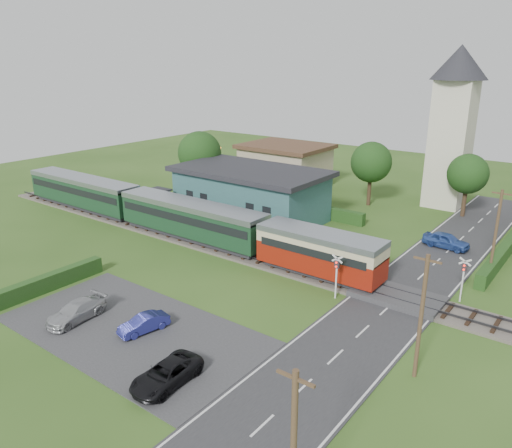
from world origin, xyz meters
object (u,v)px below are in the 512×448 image
Objects in this scene: station_building at (250,193)px; car_park_silver at (76,311)px; equipment_hut at (158,201)px; pedestrian_near at (267,235)px; car_park_blue at (144,324)px; pedestrian_far at (165,210)px; crossing_signal_far at (464,273)px; crossing_signal_near at (337,270)px; train at (167,212)px; church_tower at (454,116)px; car_on_road at (446,240)px; house_west at (285,165)px; car_park_dark at (166,374)px.

car_park_silver is (4.62, -24.34, -2.01)m from station_building.
equipment_hut reaches higher than pedestrian_near.
pedestrian_far reaches higher than car_park_blue.
crossing_signal_far is 2.07× the size of pedestrian_far.
crossing_signal_far is (7.20, 4.80, 0.00)m from crossing_signal_near.
train is 4.24m from pedestrian_far.
church_tower is (23.00, 22.80, 8.48)m from equipment_hut.
car_on_road is 15.97m from pedestrian_near.
crossing_signal_near is at bearing 136.26° from pedestrian_near.
church_tower is 11.12× the size of pedestrian_far.
house_west is 33.22m from crossing_signal_near.
house_west is 6.83× the size of pedestrian_far.
car_park_silver is (-11.78, -12.94, -1.46)m from crossing_signal_near.
pedestrian_near is at bearing 179.06° from crossing_signal_far.
house_west reaches higher than pedestrian_far.
crossing_signal_near is 1.02× the size of car_park_blue.
pedestrian_near is (2.16, 18.02, 0.51)m from car_park_silver.
car_on_road is 27.61m from pedestrian_far.
house_west is at bearing 144.23° from crossing_signal_far.
equipment_hut is at bearing 112.70° from car_on_road.
car_park_blue is (17.21, -16.90, -1.14)m from equipment_hut.
station_building is at bearing -131.41° from church_tower.
crossing_signal_near reaches higher than car_park_blue.
car_on_road is (24.54, -10.73, -2.05)m from house_west.
car_park_blue is (-14.39, -16.09, -1.53)m from crossing_signal_far.
house_west is at bearing 109.65° from station_building.
crossing_signal_far is at bearing 38.51° from car_park_silver.
pedestrian_near is (11.77, -20.33, -1.60)m from house_west.
car_park_dark is at bearing -91.06° from church_tower.
train is at bearing 172.97° from crossing_signal_near.
house_west is 39.41m from car_park_blue.
car_park_silver is 2.62× the size of pedestrian_far.
equipment_hut is at bearing -135.25° from church_tower.
pedestrian_near is (-16.83, 0.28, -0.95)m from crossing_signal_far.
church_tower is 43.69m from car_park_silver.
train is 13.18× the size of crossing_signal_near.
crossing_signal_near is 10.92m from pedestrian_near.
station_building is 4.88× the size of crossing_signal_near.
station_building is at bearing -58.97° from pedestrian_near.
station_building is 1.48× the size of house_west.
station_building is 19.91m from car_on_road.
car_park_silver is at bearing -63.25° from train.
car_park_silver is (-14.92, -27.62, -0.06)m from car_on_road.
car_park_blue is (-10.33, -25.96, -0.13)m from car_on_road.
car_on_road reaches higher than car_park_dark.
train reaches higher than pedestrian_far.
car_park_blue is at bearing 15.25° from car_park_silver.
church_tower is (18.12, 26.00, 8.05)m from train.
station_building is at bearing 124.58° from car_park_blue.
house_west is 2.67× the size of car_on_road.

